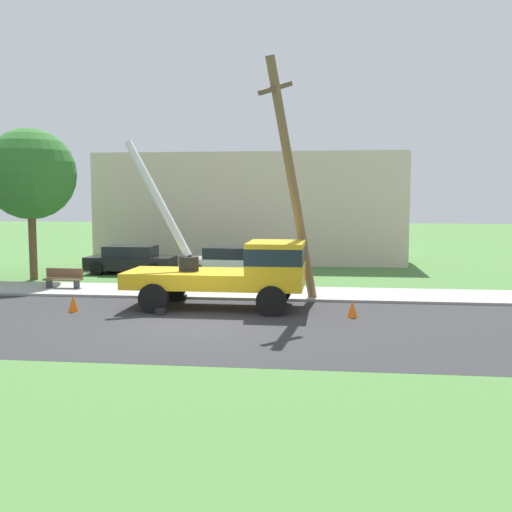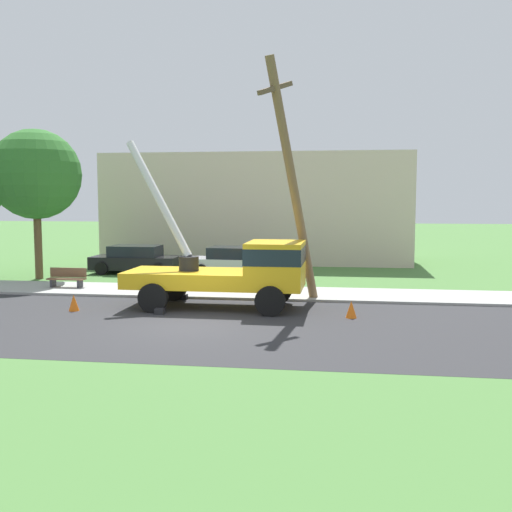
# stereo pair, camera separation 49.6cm
# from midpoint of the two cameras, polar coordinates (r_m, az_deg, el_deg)

# --- Properties ---
(ground_plane) EXTENTS (120.00, 120.00, 0.00)m
(ground_plane) POSITION_cam_midpoint_polar(r_m,az_deg,el_deg) (30.28, -1.42, -1.75)
(ground_plane) COLOR #477538
(road_asphalt) EXTENTS (80.00, 8.87, 0.01)m
(road_asphalt) POSITION_cam_midpoint_polar(r_m,az_deg,el_deg) (18.64, -6.77, -6.45)
(road_asphalt) COLOR #2B2B2D
(road_asphalt) RESTS_ON ground
(sidewalk_strip) EXTENTS (80.00, 3.14, 0.10)m
(sidewalk_strip) POSITION_cam_midpoint_polar(r_m,az_deg,el_deg) (24.41, -3.45, -3.43)
(sidewalk_strip) COLOR #9E9E99
(sidewalk_strip) RESTS_ON ground
(utility_truck) EXTENTS (6.76, 3.20, 5.98)m
(utility_truck) POSITION_cam_midpoint_polar(r_m,az_deg,el_deg) (20.97, -2.29, -1.18)
(utility_truck) COLOR gold
(utility_truck) RESTS_ON ground
(leaning_utility_pole) EXTENTS (2.02, 3.05, 8.67)m
(leaning_utility_pole) POSITION_cam_midpoint_polar(r_m,az_deg,el_deg) (21.60, 2.77, 7.08)
(leaning_utility_pole) COLOR brown
(leaning_utility_pole) RESTS_ON ground
(traffic_cone_ahead) EXTENTS (0.36, 0.36, 0.56)m
(traffic_cone_ahead) POSITION_cam_midpoint_polar(r_m,az_deg,el_deg) (19.75, 8.38, -4.97)
(traffic_cone_ahead) COLOR orange
(traffic_cone_ahead) RESTS_ON ground
(traffic_cone_behind) EXTENTS (0.36, 0.36, 0.56)m
(traffic_cone_behind) POSITION_cam_midpoint_polar(r_m,az_deg,el_deg) (21.50, -17.53, -4.31)
(traffic_cone_behind) COLOR orange
(traffic_cone_behind) RESTS_ON ground
(parked_sedan_black) EXTENTS (4.40, 2.02, 1.42)m
(parked_sedan_black) POSITION_cam_midpoint_polar(r_m,az_deg,el_deg) (31.21, -12.20, -0.34)
(parked_sedan_black) COLOR black
(parked_sedan_black) RESTS_ON ground
(parked_sedan_silver) EXTENTS (4.50, 2.19, 1.42)m
(parked_sedan_silver) POSITION_cam_midpoint_polar(r_m,az_deg,el_deg) (29.70, -2.88, -0.52)
(parked_sedan_silver) COLOR #B7B7BF
(parked_sedan_silver) RESTS_ON ground
(park_bench) EXTENTS (1.60, 0.45, 0.90)m
(park_bench) POSITION_cam_midpoint_polar(r_m,az_deg,el_deg) (26.52, -18.25, -2.08)
(park_bench) COLOR brown
(park_bench) RESTS_ON ground
(roadside_tree_near) EXTENTS (4.21, 4.21, 7.04)m
(roadside_tree_near) POSITION_cam_midpoint_polar(r_m,az_deg,el_deg) (30.18, -21.00, 7.20)
(roadside_tree_near) COLOR brown
(roadside_tree_near) RESTS_ON ground
(lowrise_building_backdrop) EXTENTS (18.00, 6.00, 6.40)m
(lowrise_building_backdrop) POSITION_cam_midpoint_polar(r_m,az_deg,el_deg) (36.86, -0.73, 4.56)
(lowrise_building_backdrop) COLOR beige
(lowrise_building_backdrop) RESTS_ON ground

